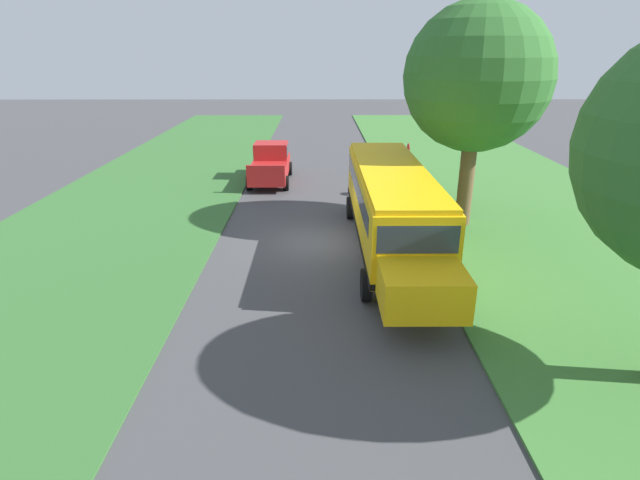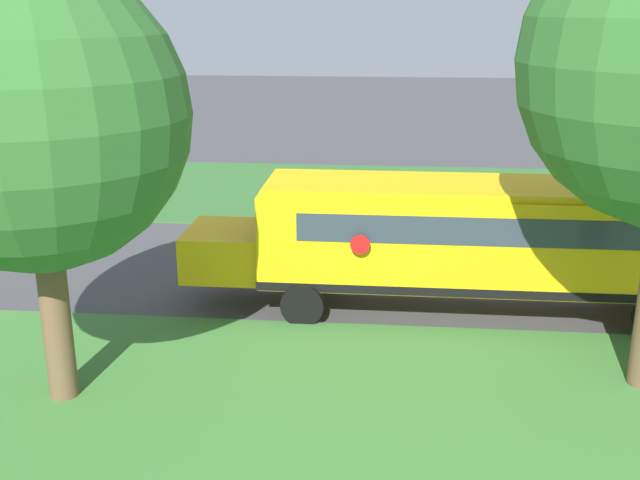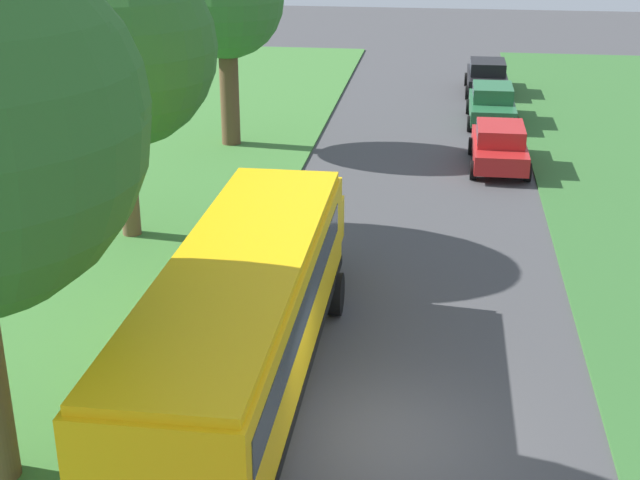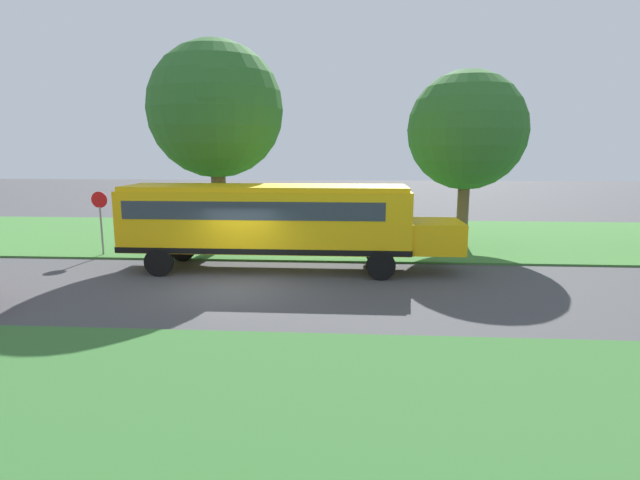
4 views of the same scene
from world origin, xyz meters
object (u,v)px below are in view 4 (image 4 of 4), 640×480
oak_tree_roadside_mid (466,131)px  oak_tree_beside_bus (216,108)px  school_bus (274,219)px  stop_sign (100,216)px

oak_tree_roadside_mid → oak_tree_beside_bus: bearing=-81.4°
oak_tree_roadside_mid → school_bus: bearing=-57.7°
school_bus → oak_tree_roadside_mid: 9.97m
oak_tree_roadside_mid → stop_sign: bearing=-78.6°
oak_tree_beside_bus → school_bus: bearing=41.5°
oak_tree_roadside_mid → stop_sign: size_ratio=2.90×
oak_tree_beside_bus → stop_sign: size_ratio=3.31×
oak_tree_beside_bus → oak_tree_roadside_mid: 11.07m
school_bus → oak_tree_beside_bus: oak_tree_beside_bus is taller
school_bus → oak_tree_roadside_mid: bearing=122.3°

